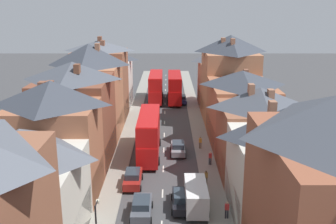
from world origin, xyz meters
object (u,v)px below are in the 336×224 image
object	(u,v)px
car_parked_right_a	(179,148)
pedestrian_far_left	(202,142)
double_decker_bus_lead	(150,134)
car_parked_left_b	(143,207)
double_decker_bus_mid_street	(176,87)
car_near_blue	(183,200)
pedestrian_mid_right	(211,157)
delivery_van	(197,196)
double_decker_bus_far_approaching	(157,87)
pedestrian_mid_left	(207,177)
car_parked_left_a	(183,99)
car_near_silver	(134,178)
pedestrian_near_right	(228,209)
car_far_grey	(155,117)

from	to	relation	value
car_parked_right_a	pedestrian_far_left	xyz separation A→B (m)	(2.91, 1.53, 0.23)
double_decker_bus_lead	car_parked_left_b	bearing A→B (deg)	-89.96
double_decker_bus_mid_street	pedestrian_far_left	distance (m)	26.06
car_near_blue	pedestrian_mid_right	size ratio (longest dim) A/B	2.83
double_decker_bus_lead	delivery_van	bearing A→B (deg)	-69.57
double_decker_bus_far_approaching	pedestrian_mid_left	size ratio (longest dim) A/B	6.71
double_decker_bus_far_approaching	car_parked_left_a	world-z (taller)	double_decker_bus_far_approaching
double_decker_bus_far_approaching	pedestrian_far_left	bearing A→B (deg)	-76.04
delivery_van	pedestrian_far_left	world-z (taller)	delivery_van
car_near_silver	delivery_van	size ratio (longest dim) A/B	0.84
pedestrian_near_right	pedestrian_mid_right	size ratio (longest dim) A/B	1.00
delivery_van	car_near_silver	bearing A→B (deg)	142.07
car_parked_left_b	pedestrian_near_right	bearing A→B (deg)	-5.14
double_decker_bus_lead	double_decker_bus_mid_street	size ratio (longest dim) A/B	1.00
car_parked_right_a	delivery_van	bearing A→B (deg)	-84.56
car_near_silver	car_parked_left_b	bearing A→B (deg)	-77.85
car_near_silver	double_decker_bus_far_approaching	bearing A→B (deg)	87.98
pedestrian_mid_left	pedestrian_mid_right	xyz separation A→B (m)	(0.98, 5.31, 0.00)
car_near_blue	double_decker_bus_far_approaching	bearing A→B (deg)	95.00
car_parked_left_b	pedestrian_near_right	size ratio (longest dim) A/B	2.75
car_parked_left_b	pedestrian_mid_left	distance (m)	8.58
double_decker_bus_mid_street	pedestrian_far_left	world-z (taller)	double_decker_bus_mid_street
pedestrian_mid_left	pedestrian_mid_right	world-z (taller)	same
double_decker_bus_lead	car_far_grey	size ratio (longest dim) A/B	2.78
car_parked_right_a	double_decker_bus_lead	bearing A→B (deg)	-172.35
double_decker_bus_mid_street	pedestrian_mid_right	xyz separation A→B (m)	(3.65, -31.07, -1.78)
car_near_blue	pedestrian_mid_right	distance (m)	10.41
double_decker_bus_far_approaching	car_near_blue	size ratio (longest dim) A/B	2.37
car_parked_left_b	pedestrian_far_left	distance (m)	17.65
double_decker_bus_mid_street	car_parked_right_a	size ratio (longest dim) A/B	2.51
car_parked_left_a	car_parked_left_b	distance (m)	40.86
double_decker_bus_mid_street	double_decker_bus_far_approaching	xyz separation A→B (m)	(-3.60, 0.40, 0.00)
double_decker_bus_far_approaching	car_parked_right_a	xyz separation A→B (m)	(3.61, -27.77, -2.01)
double_decker_bus_far_approaching	pedestrian_mid_left	world-z (taller)	double_decker_bus_far_approaching
delivery_van	pedestrian_far_left	size ratio (longest dim) A/B	3.23
double_decker_bus_mid_street	delivery_van	xyz separation A→B (m)	(1.31, -41.03, -1.48)
car_far_grey	delivery_van	bearing A→B (deg)	-79.90
car_near_silver	car_parked_right_a	xyz separation A→B (m)	(4.90, 8.83, -0.05)
delivery_van	car_far_grey	bearing A→B (deg)	100.10
pedestrian_near_right	double_decker_bus_far_approaching	bearing A→B (deg)	99.80
double_decker_bus_far_approaching	pedestrian_mid_left	bearing A→B (deg)	-80.32
car_near_blue	car_far_grey	xyz separation A→B (m)	(-3.60, 27.30, 0.01)
car_parked_left_b	double_decker_bus_mid_street	bearing A→B (deg)	85.14
delivery_van	pedestrian_near_right	size ratio (longest dim) A/B	3.23
car_far_grey	pedestrian_mid_right	bearing A→B (deg)	-67.57
car_far_grey	pedestrian_near_right	distance (m)	30.33
double_decker_bus_far_approaching	car_parked_right_a	distance (m)	28.07
car_near_blue	pedestrian_far_left	bearing A→B (deg)	78.99
car_near_silver	car_parked_left_a	size ratio (longest dim) A/B	1.12
double_decker_bus_far_approaching	delivery_van	distance (m)	41.75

